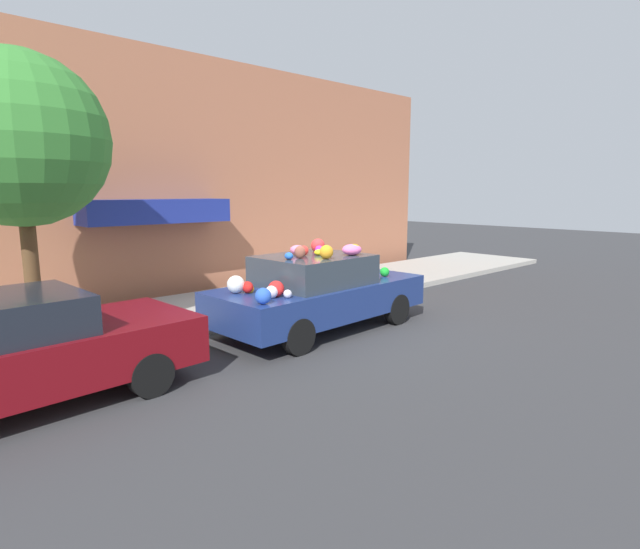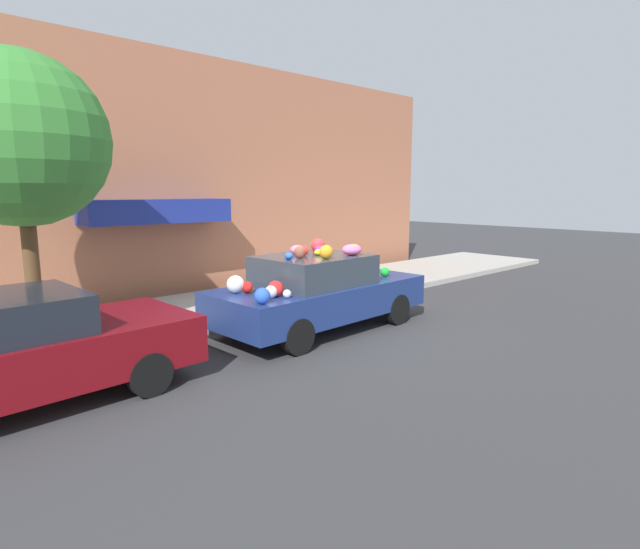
{
  "view_description": "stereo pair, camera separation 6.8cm",
  "coord_description": "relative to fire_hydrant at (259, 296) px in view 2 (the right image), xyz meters",
  "views": [
    {
      "loc": [
        -6.37,
        -6.85,
        2.63
      ],
      "look_at": [
        0.0,
        0.01,
        1.07
      ],
      "focal_mm": 28.0,
      "sensor_mm": 36.0,
      "label": 1
    },
    {
      "loc": [
        -6.32,
        -6.89,
        2.63
      ],
      "look_at": [
        0.0,
        0.01,
        1.07
      ],
      "focal_mm": 28.0,
      "sensor_mm": 36.0,
      "label": 2
    }
  ],
  "objects": [
    {
      "name": "ground_plane",
      "position": [
        0.39,
        -1.46,
        -0.49
      ],
      "size": [
        60.0,
        60.0,
        0.0
      ],
      "primitive_type": "plane",
      "color": "#38383A"
    },
    {
      "name": "sidewalk_curb",
      "position": [
        0.39,
        1.24,
        -0.42
      ],
      "size": [
        24.0,
        3.2,
        0.14
      ],
      "color": "#B2ADA3",
      "rests_on": "ground"
    },
    {
      "name": "building_facade",
      "position": [
        0.33,
        3.46,
        2.48
      ],
      "size": [
        18.0,
        1.2,
        6.02
      ],
      "color": "#B26B4C",
      "rests_on": "ground"
    },
    {
      "name": "street_tree",
      "position": [
        -3.97,
        0.76,
        2.93
      ],
      "size": [
        2.73,
        2.73,
        4.65
      ],
      "color": "brown",
      "rests_on": "sidewalk_curb"
    },
    {
      "name": "fire_hydrant",
      "position": [
        0.0,
        0.0,
        0.0
      ],
      "size": [
        0.2,
        0.2,
        0.7
      ],
      "color": "red",
      "rests_on": "sidewalk_curb"
    },
    {
      "name": "art_car",
      "position": [
        0.34,
        -1.46,
        0.27
      ],
      "size": [
        4.4,
        2.0,
        1.72
      ],
      "rotation": [
        0.0,
        0.0,
        0.04
      ],
      "color": "navy",
      "rests_on": "ground"
    },
    {
      "name": "parked_car_plain",
      "position": [
        -4.85,
        -1.57,
        0.24
      ],
      "size": [
        4.5,
        1.96,
        1.42
      ],
      "rotation": [
        0.0,
        0.0,
        0.04
      ],
      "color": "maroon",
      "rests_on": "ground"
    }
  ]
}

